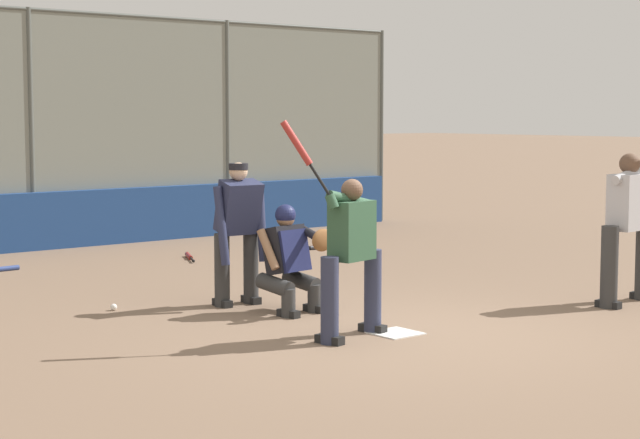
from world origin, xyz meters
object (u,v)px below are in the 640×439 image
at_px(umpire_home, 238,229).
at_px(spare_bat_near_backstop, 189,257).
at_px(batter_at_plate, 351,252).
at_px(baseball_loose, 114,307).
at_px(catcher_behind_plate, 291,257).
at_px(spare_bat_by_padding, 318,247).
at_px(batter_on_deck, 629,222).

height_order(umpire_home, spare_bat_near_backstop, umpire_home).
bearing_deg(batter_at_plate, baseball_loose, -80.78).
bearing_deg(spare_bat_near_backstop, catcher_behind_plate, -173.21).
bearing_deg(catcher_behind_plate, umpire_home, -83.93).
height_order(catcher_behind_plate, spare_bat_by_padding, catcher_behind_plate).
relative_size(catcher_behind_plate, umpire_home, 0.73).
distance_m(batter_at_plate, spare_bat_by_padding, 6.79).
distance_m(spare_bat_near_backstop, spare_bat_by_padding, 2.21).
bearing_deg(batter_on_deck, spare_bat_by_padding, 80.96).
height_order(umpire_home, spare_bat_by_padding, umpire_home).
bearing_deg(batter_at_plate, catcher_behind_plate, -116.43).
height_order(catcher_behind_plate, baseball_loose, catcher_behind_plate).
relative_size(umpire_home, spare_bat_by_padding, 1.92).
xyz_separation_m(batter_at_plate, baseball_loose, (1.07, -2.71, -0.79)).
bearing_deg(spare_bat_by_padding, umpire_home, -136.91).
bearing_deg(umpire_home, spare_bat_by_padding, -135.30).
bearing_deg(umpire_home, baseball_loose, -22.06).
distance_m(batter_at_plate, spare_bat_near_backstop, 6.10).
bearing_deg(batter_on_deck, catcher_behind_plate, 143.72).
xyz_separation_m(batter_on_deck, spare_bat_near_backstop, (1.83, -6.32, -0.89)).
bearing_deg(batter_at_plate, batter_on_deck, 159.06).
bearing_deg(catcher_behind_plate, spare_bat_by_padding, -140.15).
xyz_separation_m(catcher_behind_plate, baseball_loose, (1.42, -1.32, -0.57)).
bearing_deg(batter_on_deck, batter_at_plate, 165.74).
height_order(batter_at_plate, catcher_behind_plate, batter_at_plate).
bearing_deg(catcher_behind_plate, batter_at_plate, 67.75).
xyz_separation_m(batter_at_plate, umpire_home, (-0.17, -2.11, 0.03)).
relative_size(batter_on_deck, spare_bat_by_padding, 2.70).
bearing_deg(baseball_loose, umpire_home, 154.24).
bearing_deg(spare_bat_by_padding, catcher_behind_plate, -129.89).
bearing_deg(batter_at_plate, spare_bat_near_backstop, -119.71).
bearing_deg(baseball_loose, spare_bat_by_padding, -151.72).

